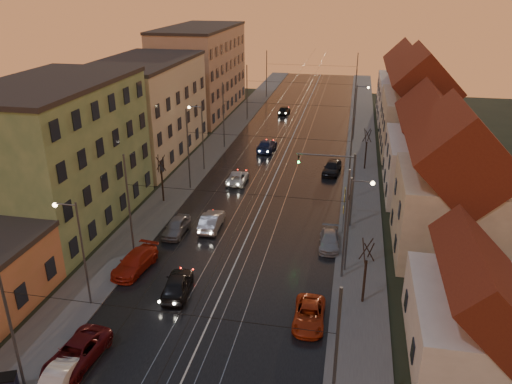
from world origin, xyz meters
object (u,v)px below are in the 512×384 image
Objects in this scene: street_lamp_0 at (78,244)px; driving_car_2 at (238,178)px; street_lamp_1 at (353,216)px; driving_car_4 at (284,110)px; traffic_light_mast at (342,181)px; parked_left_1 at (77,353)px; parked_left_3 at (176,227)px; parked_right_1 at (329,240)px; driving_car_1 at (212,221)px; driving_car_3 at (267,145)px; parked_right_0 at (309,315)px; parked_left_2 at (135,262)px; parked_right_2 at (332,167)px; street_lamp_3 at (358,107)px; street_lamp_2 at (200,131)px; driving_car_0 at (177,284)px.

street_lamp_0 is 25.69m from driving_car_2.
street_lamp_1 is 51.04m from driving_car_4.
traffic_light_mast is 1.45× the size of parked_left_1.
parked_left_3 is at bearing 94.87° from parked_left_1.
parked_right_1 is at bearing 35.70° from street_lamp_0.
driving_car_3 is at bearing -94.47° from driving_car_1.
street_lamp_0 is at bearing 82.79° from driving_car_3.
parked_right_0 is 1.06× the size of parked_right_1.
parked_left_2 is at bearing 83.89° from driving_car_3.
driving_car_2 is 32.57m from driving_car_4.
driving_car_1 is (-11.62, -2.78, -3.84)m from traffic_light_mast.
driving_car_1 is 19.53m from parked_right_2.
street_lamp_3 is 32.50m from parked_right_1.
parked_right_0 is (13.13, -10.49, -0.10)m from parked_left_3.
parked_left_3 is at bearing 89.30° from driving_car_4.
parked_left_2 is at bearing 73.20° from street_lamp_0.
street_lamp_0 is at bearing -90.00° from street_lamp_2.
parked_left_2 is at bearing -86.26° from street_lamp_2.
parked_left_1 is at bearing 87.25° from driving_car_3.
street_lamp_1 is at bearing 23.72° from street_lamp_0.
parked_left_2 is (-16.70, -3.02, -4.16)m from street_lamp_1.
street_lamp_1 reaches higher than parked_left_1.
parked_left_1 is 1.18× the size of parked_right_1.
driving_car_2 is 17.13m from parked_right_1.
parked_left_2 is 16.44m from parked_right_1.
street_lamp_3 is 1.76× the size of parked_right_2.
driving_car_3 is 1.04× the size of parked_left_2.
parked_right_1 is (13.83, 0.30, -0.11)m from parked_left_3.
driving_car_2 is (-11.84, 8.78, -3.98)m from traffic_light_mast.
street_lamp_1 is at bearing 114.75° from driving_car_3.
driving_car_1 is at bearing 170.77° from parked_right_1.
parked_right_0 is (13.35, 6.57, -0.07)m from parked_left_1.
traffic_light_mast is 1.39× the size of driving_car_3.
parked_left_2 is at bearing -157.40° from parked_right_1.
driving_car_0 is 1.07× the size of parked_left_3.
driving_car_1 is 23.79m from driving_car_3.
parked_left_3 is at bearing 139.88° from parked_right_0.
driving_car_4 is at bearing 101.08° from parked_right_1.
parked_right_0 is (15.76, -26.97, -4.27)m from street_lamp_2.
street_lamp_1 is at bearing -67.39° from parked_right_1.
street_lamp_3 is 1.61× the size of parked_left_1.
driving_car_0 is 1.07× the size of parked_right_1.
parked_right_2 is (9.75, 27.31, 0.00)m from driving_car_0.
street_lamp_2 is 26.41m from driving_car_0.
driving_car_0 is (-12.32, -5.41, -4.12)m from street_lamp_1.
parked_left_3 is (0.22, 17.06, 0.03)m from parked_left_1.
parked_right_1 is (16.46, 11.83, -4.27)m from street_lamp_0.
parked_left_3 is (-2.63, -13.26, 0.10)m from driving_car_2.
driving_car_3 is (0.98, 23.77, -0.01)m from driving_car_1.
parked_left_3 is (2.63, 11.52, -4.16)m from street_lamp_0.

